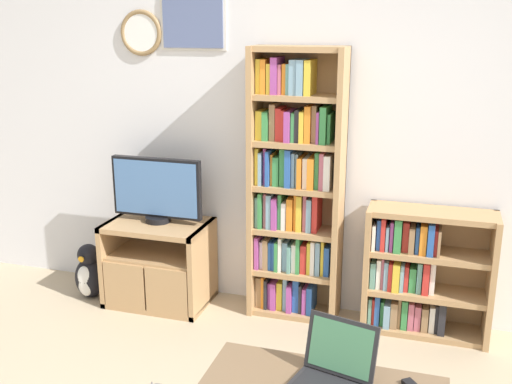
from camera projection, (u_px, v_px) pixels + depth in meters
The scene contains 7 objects.
wall_back at pixel (308, 123), 3.97m from camera, with size 7.12×0.09×2.60m.
tv_stand at pixel (158, 263), 4.25m from camera, with size 0.71×0.48×0.60m.
television at pixel (157, 190), 4.14m from camera, with size 0.65×0.18×0.46m.
bookshelf_tall at pixel (294, 189), 3.94m from camera, with size 0.60×0.28×1.81m.
bookshelf_short at pixel (418, 273), 3.84m from camera, with size 0.79×0.30×0.83m.
laptop at pixel (333, 372), 2.53m from camera, with size 0.38×0.36×0.27m.
penguin_figurine at pixel (89, 273), 4.36m from camera, with size 0.22×0.20×0.41m.
Camera 1 is at (0.82, -1.85, 1.95)m, focal length 42.00 mm.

